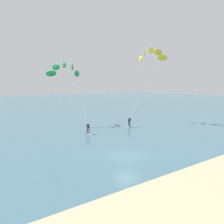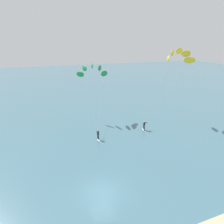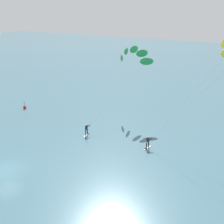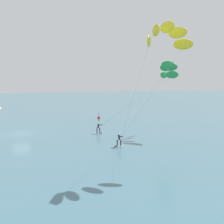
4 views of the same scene
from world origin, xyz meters
name	(u,v)px [view 1 (image 1 of 4)]	position (x,y,z in m)	size (l,w,h in m)	color
ground_plane	(126,155)	(0.00, 0.00, 0.00)	(240.00, 240.00, 0.00)	#426B7A
kitesurfer_nearshore	(65,71)	(5.21, 21.55, 9.42)	(6.30, 12.62, 11.08)	white
kitesurfer_mid_water	(151,57)	(19.37, 14.42, 12.19)	(9.72, 6.24, 13.93)	white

